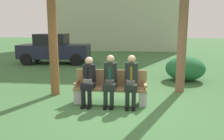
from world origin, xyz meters
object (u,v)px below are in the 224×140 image
park_bench (111,88)px  seated_man_left (89,78)px  seated_man_right (131,78)px  street_lamp (53,26)px  parked_car_near (54,49)px  shrub_near_bench (185,68)px  seated_man_middle (110,78)px

park_bench → seated_man_left: size_ratio=1.53×
seated_man_left → seated_man_right: size_ratio=0.95×
seated_man_right → street_lamp: size_ratio=0.39×
seated_man_right → parked_car_near: parked_car_near is taller
park_bench → parked_car_near: bearing=121.7°
seated_man_right → shrub_near_bench: size_ratio=0.88×
street_lamp → park_bench: bearing=-55.1°
seated_man_right → shrub_near_bench: 3.74m
seated_man_right → parked_car_near: (-4.60, 6.69, 0.10)m
park_bench → seated_man_middle: size_ratio=1.46×
park_bench → seated_man_left: bearing=-166.7°
seated_man_left → seated_man_middle: size_ratio=0.96×
park_bench → parked_car_near: parked_car_near is taller
shrub_near_bench → seated_man_right: bearing=-122.1°
street_lamp → parked_car_near: bearing=111.4°
seated_man_middle → parked_car_near: bearing=121.2°
seated_man_left → shrub_near_bench: 4.45m
seated_man_left → parked_car_near: bearing=117.4°
seated_man_middle → seated_man_right: seated_man_right is taller
parked_car_near → seated_man_right: bearing=-55.5°
seated_man_left → seated_man_middle: seated_man_middle is taller
park_bench → seated_man_left: 0.65m
street_lamp → shrub_near_bench: bearing=-16.9°
park_bench → seated_man_right: (0.56, -0.13, 0.31)m
park_bench → shrub_near_bench: shrub_near_bench is taller
seated_man_left → seated_man_right: (1.13, 0.01, 0.03)m
seated_man_right → shrub_near_bench: seated_man_right is taller
shrub_near_bench → street_lamp: bearing=163.1°
seated_man_middle → parked_car_near: (-4.05, 6.69, 0.10)m
park_bench → street_lamp: 6.12m
seated_man_left → seated_man_right: bearing=0.3°
seated_man_middle → parked_car_near: size_ratio=0.33×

